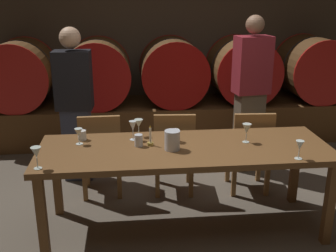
{
  "coord_description": "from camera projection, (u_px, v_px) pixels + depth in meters",
  "views": [
    {
      "loc": [
        -0.61,
        -3.26,
        2.02
      ],
      "look_at": [
        -0.28,
        -0.04,
        0.93
      ],
      "focal_mm": 43.79,
      "sensor_mm": 36.0,
      "label": 1
    }
  ],
  "objects": [
    {
      "name": "cup_right",
      "position": [
        175.0,
        136.0,
        3.51
      ],
      "size": [
        0.08,
        0.08,
        0.11
      ],
      "primitive_type": "cylinder",
      "color": "white",
      "rests_on": "dining_table"
    },
    {
      "name": "wine_glass_right",
      "position": [
        247.0,
        129.0,
        3.48
      ],
      "size": [
        0.08,
        0.08,
        0.17
      ],
      "color": "silver",
      "rests_on": "dining_table"
    },
    {
      "name": "guest_left",
      "position": [
        75.0,
        104.0,
        4.35
      ],
      "size": [
        0.39,
        0.26,
        1.66
      ],
      "rotation": [
        0.0,
        0.0,
        3.09
      ],
      "color": "#33384C",
      "rests_on": "ground"
    },
    {
      "name": "dining_table",
      "position": [
        185.0,
        155.0,
        3.44
      ],
      "size": [
        2.43,
        0.83,
        0.77
      ],
      "color": "brown",
      "rests_on": "ground"
    },
    {
      "name": "chair_center",
      "position": [
        174.0,
        149.0,
        4.12
      ],
      "size": [
        0.43,
        0.43,
        0.88
      ],
      "rotation": [
        0.0,
        0.0,
        3.07
      ],
      "color": "olive",
      "rests_on": "ground"
    },
    {
      "name": "wine_barrel_right",
      "position": [
        242.0,
        70.0,
        5.67
      ],
      "size": [
        0.88,
        0.86,
        0.88
      ],
      "color": "brown",
      "rests_on": "barrel_shelf"
    },
    {
      "name": "ground_plane",
      "position": [
        197.0,
        219.0,
        3.78
      ],
      "size": [
        8.49,
        8.49,
        0.0
      ],
      "primitive_type": "plane",
      "color": "brown"
    },
    {
      "name": "back_wall",
      "position": [
        167.0,
        41.0,
        5.98
      ],
      "size": [
        6.53,
        0.24,
        2.58
      ],
      "primitive_type": "cube",
      "color": "#473A2D",
      "rests_on": "ground"
    },
    {
      "name": "wine_glass_far_left",
      "position": [
        36.0,
        153.0,
        2.96
      ],
      "size": [
        0.08,
        0.08,
        0.17
      ],
      "color": "silver",
      "rests_on": "dining_table"
    },
    {
      "name": "wine_glass_left",
      "position": [
        79.0,
        133.0,
        3.44
      ],
      "size": [
        0.07,
        0.07,
        0.14
      ],
      "color": "silver",
      "rests_on": "dining_table"
    },
    {
      "name": "wine_barrel_far_left",
      "position": [
        20.0,
        74.0,
        5.38
      ],
      "size": [
        0.88,
        0.86,
        0.88
      ],
      "color": "brown",
      "rests_on": "barrel_shelf"
    },
    {
      "name": "wine_glass_center_left",
      "position": [
        133.0,
        127.0,
        3.54
      ],
      "size": [
        0.07,
        0.07,
        0.17
      ],
      "color": "white",
      "rests_on": "dining_table"
    },
    {
      "name": "wine_glass_center_right",
      "position": [
        139.0,
        124.0,
        3.63
      ],
      "size": [
        0.08,
        0.08,
        0.16
      ],
      "color": "silver",
      "rests_on": "dining_table"
    },
    {
      "name": "barrel_shelf",
      "position": [
        171.0,
        120.0,
        5.79
      ],
      "size": [
        5.88,
        0.9,
        0.52
      ],
      "primitive_type": "cube",
      "color": "brown",
      "rests_on": "ground"
    },
    {
      "name": "cup_center",
      "position": [
        139.0,
        140.0,
        3.42
      ],
      "size": [
        0.07,
        0.07,
        0.1
      ],
      "primitive_type": "cylinder",
      "color": "silver",
      "rests_on": "dining_table"
    },
    {
      "name": "wine_barrel_center",
      "position": [
        173.0,
        71.0,
        5.58
      ],
      "size": [
        0.88,
        0.86,
        0.88
      ],
      "color": "#513319",
      "rests_on": "barrel_shelf"
    },
    {
      "name": "chair_left",
      "position": [
        101.0,
        151.0,
        4.07
      ],
      "size": [
        0.41,
        0.41,
        0.88
      ],
      "rotation": [
        0.0,
        0.0,
        3.16
      ],
      "color": "olive",
      "rests_on": "ground"
    },
    {
      "name": "candle_center",
      "position": [
        150.0,
        140.0,
        3.43
      ],
      "size": [
        0.05,
        0.05,
        0.18
      ],
      "color": "olive",
      "rests_on": "dining_table"
    },
    {
      "name": "chair_right",
      "position": [
        250.0,
        148.0,
        4.15
      ],
      "size": [
        0.42,
        0.42,
        0.88
      ],
      "rotation": [
        0.0,
        0.0,
        3.08
      ],
      "color": "olive",
      "rests_on": "ground"
    },
    {
      "name": "wine_glass_far_right",
      "position": [
        300.0,
        146.0,
        3.14
      ],
      "size": [
        0.06,
        0.06,
        0.15
      ],
      "color": "silver",
      "rests_on": "dining_table"
    },
    {
      "name": "pitcher",
      "position": [
        172.0,
        140.0,
        3.33
      ],
      "size": [
        0.13,
        0.13,
        0.16
      ],
      "color": "silver",
      "rests_on": "dining_table"
    },
    {
      "name": "cup_left",
      "position": [
        82.0,
        135.0,
        3.56
      ],
      "size": [
        0.07,
        0.07,
        0.09
      ],
      "primitive_type": "cylinder",
      "color": "white",
      "rests_on": "dining_table"
    },
    {
      "name": "guest_right",
      "position": [
        251.0,
        94.0,
        4.58
      ],
      "size": [
        0.41,
        0.29,
        1.76
      ],
      "rotation": [
        0.0,
        0.0,
        3.29
      ],
      "color": "brown",
      "rests_on": "ground"
    },
    {
      "name": "wine_barrel_left",
      "position": [
        98.0,
        73.0,
        5.48
      ],
      "size": [
        0.88,
        0.86,
        0.88
      ],
      "color": "brown",
      "rests_on": "barrel_shelf"
    },
    {
      "name": "wine_barrel_far_right",
      "position": [
        313.0,
        68.0,
        5.77
      ],
      "size": [
        0.88,
        0.86,
        0.88
      ],
      "color": "#513319",
      "rests_on": "barrel_shelf"
    }
  ]
}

